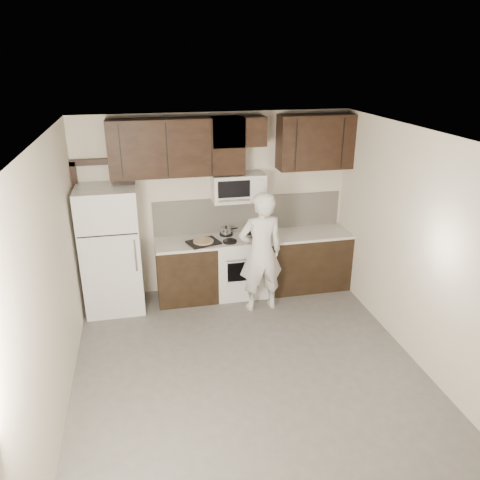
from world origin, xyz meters
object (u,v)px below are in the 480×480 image
object	(u,v)px
stove	(240,265)
microwave	(238,187)
refrigerator	(111,250)
person	(261,252)

from	to	relation	value
stove	microwave	size ratio (longest dim) A/B	1.24
stove	refrigerator	xyz separation A→B (m)	(-1.85, -0.05, 0.44)
microwave	person	size ratio (longest dim) A/B	0.43
microwave	refrigerator	world-z (taller)	microwave
refrigerator	microwave	bearing A→B (deg)	5.15
stove	microwave	xyz separation A→B (m)	(-0.00, 0.12, 1.19)
stove	refrigerator	distance (m)	1.90
refrigerator	person	xyz separation A→B (m)	(2.04, -0.47, -0.03)
refrigerator	person	bearing A→B (deg)	-13.03
microwave	refrigerator	xyz separation A→B (m)	(-1.85, -0.17, -0.75)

